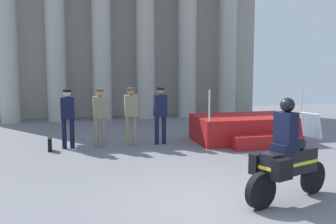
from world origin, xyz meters
TOP-DOWN VIEW (x-y plane):
  - ground_plane at (0.00, 0.00)m, footprint 28.00×28.00m
  - colonnade_backdrop at (-0.12, 11.39)m, footprint 12.35×1.62m
  - reviewing_stand at (2.85, 5.20)m, footprint 3.04×2.34m
  - officer_in_row_0 at (-2.48, 5.41)m, footprint 0.38×0.24m
  - officer_in_row_1 at (-1.57, 5.40)m, footprint 0.38×0.24m
  - officer_in_row_2 at (-0.67, 5.41)m, footprint 0.38×0.24m
  - officer_in_row_3 at (0.21, 5.42)m, footprint 0.38×0.24m
  - motorcycle_with_rider at (1.31, -0.15)m, footprint 1.98×1.02m
  - briefcase_on_ground at (-2.98, 5.21)m, footprint 0.10×0.32m

SIDE VIEW (x-z plane):
  - ground_plane at x=0.00m, z-range 0.00..0.00m
  - briefcase_on_ground at x=-2.98m, z-range 0.00..0.36m
  - reviewing_stand at x=2.85m, z-range -0.46..1.23m
  - motorcycle_with_rider at x=1.31m, z-range -0.16..1.74m
  - officer_in_row_0 at x=-2.48m, z-range 0.15..1.84m
  - officer_in_row_1 at x=-1.57m, z-range 0.15..1.84m
  - officer_in_row_3 at x=0.21m, z-range 0.15..1.85m
  - officer_in_row_2 at x=-0.67m, z-range 0.15..1.86m
  - colonnade_backdrop at x=-0.12m, z-range 0.24..6.81m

